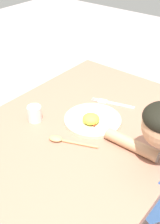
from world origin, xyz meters
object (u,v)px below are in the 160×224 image
object	(u,v)px
plate	(92,120)
drinking_cup	(35,114)
spoon	(62,140)
fork	(113,103)

from	to	relation	value
plate	drinking_cup	bearing A→B (deg)	125.45
plate	spoon	world-z (taller)	plate
plate	spoon	xyz separation A→B (m)	(-0.19, 0.02, -0.01)
spoon	drinking_cup	size ratio (longest dim) A/B	2.78
fork	drinking_cup	size ratio (longest dim) A/B	2.97
spoon	plate	bearing A→B (deg)	-117.21
plate	drinking_cup	distance (m)	0.27
fork	spoon	size ratio (longest dim) A/B	1.07
plate	fork	world-z (taller)	plate
plate	fork	xyz separation A→B (m)	(0.19, 0.01, -0.01)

